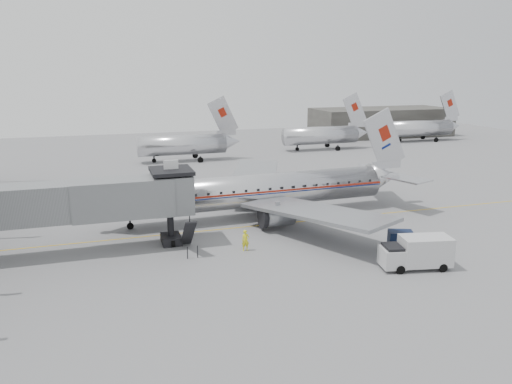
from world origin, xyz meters
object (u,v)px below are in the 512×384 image
airliner (262,190)px  baggage_cart_navy (400,240)px  ramp_worker (245,240)px  service_van (417,252)px

airliner → baggage_cart_navy: (7.75, -12.65, -1.81)m
ramp_worker → airliner: bearing=62.5°
baggage_cart_navy → ramp_worker: bearing=-174.2°
ramp_worker → baggage_cart_navy: bearing=-18.0°
service_van → baggage_cart_navy: 3.95m
airliner → baggage_cart_navy: 14.94m
airliner → service_van: airliner is taller
service_van → ramp_worker: 13.29m
airliner → service_van: bearing=-70.1°
service_van → ramp_worker: (-11.04, 7.39, -0.40)m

